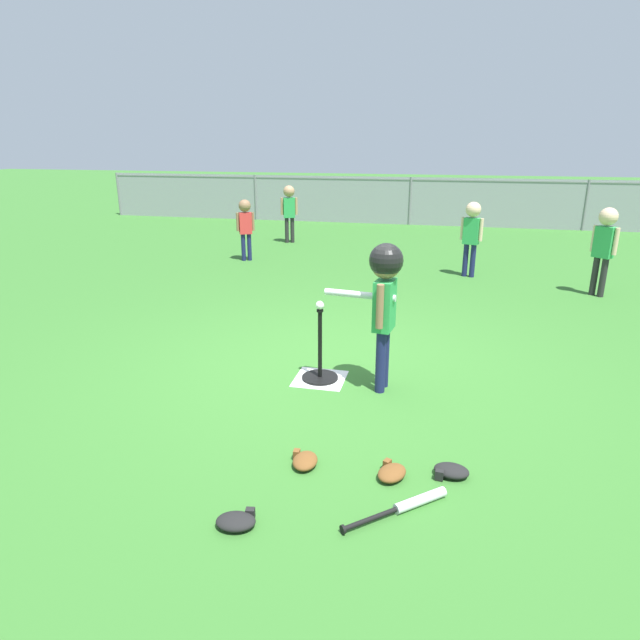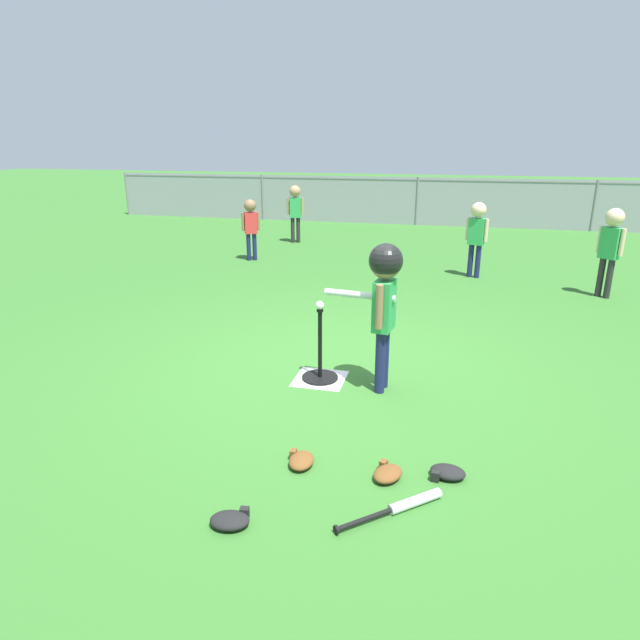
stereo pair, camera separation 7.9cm
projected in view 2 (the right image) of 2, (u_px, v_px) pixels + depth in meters
ground_plane at (335, 367)px, 5.09m from camera, size 60.00×60.00×0.00m
home_plate at (320, 378)px, 4.85m from camera, size 0.44×0.44×0.01m
batting_tee at (320, 368)px, 4.82m from camera, size 0.32×0.32×0.64m
baseball_on_tee at (320, 305)px, 4.63m from camera, size 0.07×0.07×0.07m
batter_child at (384, 288)px, 4.38m from camera, size 0.65×0.35×1.25m
fielder_near_right at (611, 241)px, 7.13m from camera, size 0.28×0.26×1.18m
fielder_deep_center at (477, 230)px, 8.20m from camera, size 0.32×0.23×1.14m
fielder_deep_right at (251, 221)px, 9.40m from camera, size 0.28×0.21×1.05m
fielder_near_left at (295, 206)px, 11.03m from camera, size 0.33×0.23×1.14m
spare_bat_silver at (405, 505)px, 3.13m from camera, size 0.56×0.51×0.06m
glove_by_plate at (230, 520)px, 3.00m from camera, size 0.24×0.20×0.07m
glove_near_bats at (301, 460)px, 3.56m from camera, size 0.18×0.23×0.07m
glove_tossed_aside at (447, 472)px, 3.43m from camera, size 0.24×0.18×0.07m
glove_outfield_drop at (388, 473)px, 3.42m from camera, size 0.24×0.27×0.07m
outfield_fence at (417, 200)px, 13.38m from camera, size 16.06×0.06×1.15m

